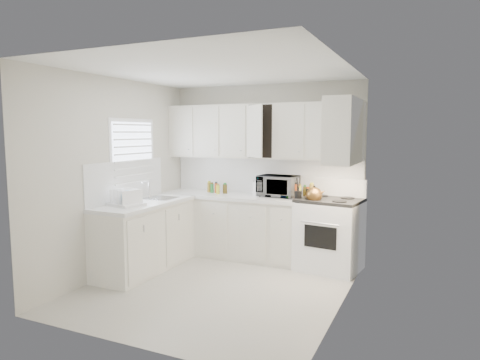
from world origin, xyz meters
The scene contains 34 objects.
floor centered at (0.00, 0.00, 0.00)m, with size 3.20×3.20×0.00m, color #B9B5A9.
ceiling centered at (0.00, 0.00, 2.60)m, with size 3.20×3.20×0.00m, color white.
wall_back centered at (0.00, 1.60, 1.30)m, with size 3.00×3.00×0.00m, color beige.
wall_front centered at (0.00, -1.60, 1.30)m, with size 3.00×3.00×0.00m, color beige.
wall_left centered at (-1.50, 0.00, 1.30)m, with size 3.20×3.20×0.00m, color beige.
wall_right centered at (1.50, 0.00, 1.30)m, with size 3.20×3.20×0.00m, color beige.
window_blinds centered at (-1.48, 0.35, 1.55)m, with size 0.06×0.96×1.06m, color white, non-canonical shape.
lower_cabinets_back centered at (-0.39, 1.30, 0.45)m, with size 2.22×0.60×0.90m, color beige, non-canonical shape.
lower_cabinets_left centered at (-1.20, 0.20, 0.45)m, with size 0.60×1.60×0.90m, color beige, non-canonical shape.
countertop_back centered at (-0.39, 1.29, 0.93)m, with size 2.24×0.64×0.05m, color silver.
countertop_left centered at (-1.19, 0.20, 0.93)m, with size 0.64×1.62×0.05m, color silver.
backsplash_back centered at (0.00, 1.59, 1.23)m, with size 2.98×0.02×0.55m, color silver.
backsplash_left centered at (-1.49, 0.20, 1.23)m, with size 0.02×1.60×0.55m, color silver.
upper_cabinets_back centered at (0.00, 1.44, 1.50)m, with size 3.00×0.33×0.80m, color beige, non-canonical shape.
upper_cabinets_right centered at (1.33, 0.82, 1.50)m, with size 0.33×0.90×0.80m, color beige, non-canonical shape.
sink centered at (-1.19, 0.55, 1.07)m, with size 0.42×0.38×0.30m, color gray, non-canonical shape.
stove centered at (1.10, 1.25, 0.63)m, with size 0.82×0.67×1.26m, color white, non-canonical shape.
tea_kettle centered at (0.92, 1.09, 1.06)m, with size 0.27×0.23×0.25m, color brown, non-canonical shape.
frying_pan centered at (1.28, 1.41, 0.97)m, with size 0.26×0.45×0.04m, color black, non-canonical shape.
microwave centered at (0.29, 1.40, 1.14)m, with size 0.56×0.31×0.38m, color gray.
rice_cooker centered at (0.03, 1.37, 1.07)m, with size 0.25×0.25×0.25m, color white, non-canonical shape.
paper_towel centered at (0.04, 1.46, 1.08)m, with size 0.12×0.12×0.27m, color white.
utensil_crock centered at (0.68, 1.14, 1.11)m, with size 0.11×0.11×0.33m, color black, non-canonical shape.
dish_rack centered at (-1.24, -0.14, 1.07)m, with size 0.44×0.33×0.24m, color white, non-canonical shape.
spice_left_0 centered at (-0.85, 1.42, 1.02)m, with size 0.06×0.06×0.13m, color olive.
spice_left_1 centered at (-0.78, 1.33, 1.02)m, with size 0.06×0.06×0.13m, color #287833.
spice_left_2 centered at (-0.70, 1.42, 1.02)m, with size 0.06×0.06×0.13m, color #C14B19.
spice_left_3 centered at (-0.62, 1.33, 1.02)m, with size 0.06×0.06×0.13m, color gold.
spice_left_4 centered at (-0.55, 1.42, 1.02)m, with size 0.06×0.06×0.13m, color #544518.
sauce_right_0 centered at (0.58, 1.46, 1.05)m, with size 0.06×0.06×0.19m, color #C14B19.
sauce_right_1 centered at (0.64, 1.40, 1.05)m, with size 0.06×0.06×0.19m, color gold.
sauce_right_2 centered at (0.69, 1.46, 1.05)m, with size 0.06×0.06×0.19m, color #544518.
sauce_right_3 centered at (0.74, 1.40, 1.05)m, with size 0.06×0.06×0.19m, color black.
sauce_right_4 centered at (0.80, 1.46, 1.05)m, with size 0.06×0.06×0.19m, color olive.
Camera 1 is at (2.35, -4.48, 1.89)m, focal length 31.98 mm.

